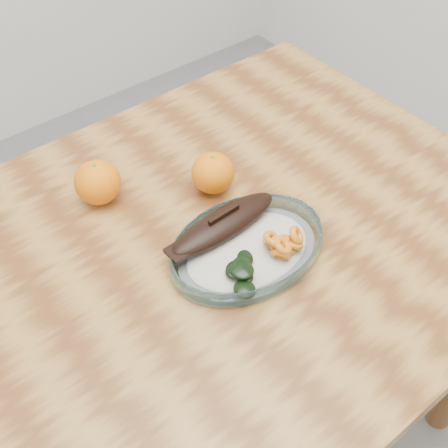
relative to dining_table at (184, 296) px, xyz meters
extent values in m
plane|color=slate|center=(0.00, 0.00, -0.65)|extent=(3.00, 3.00, 0.00)
cube|color=brown|center=(0.00, 0.00, 0.08)|extent=(1.20, 0.80, 0.04)
cylinder|color=brown|center=(0.54, 0.34, -0.30)|extent=(0.06, 0.06, 0.71)
ellipsoid|color=white|center=(0.09, -0.06, 0.10)|extent=(0.50, 0.38, 0.01)
torus|color=#81BCC7|center=(0.09, -0.06, 0.11)|extent=(0.51, 0.51, 0.03)
ellipsoid|color=white|center=(0.09, -0.06, 0.12)|extent=(0.45, 0.33, 0.02)
ellipsoid|color=black|center=(0.08, 0.00, 0.15)|extent=(0.21, 0.07, 0.04)
ellipsoid|color=black|center=(0.08, 0.00, 0.14)|extent=(0.18, 0.05, 0.02)
cube|color=black|center=(-0.01, -0.01, 0.15)|extent=(0.04, 0.04, 0.01)
cube|color=black|center=(0.08, 0.00, 0.16)|extent=(0.06, 0.01, 0.02)
torus|color=orange|center=(0.14, -0.09, 0.14)|extent=(0.04, 0.04, 0.03)
torus|color=orange|center=(0.12, -0.08, 0.14)|extent=(0.04, 0.04, 0.04)
torus|color=orange|center=(0.14, -0.09, 0.14)|extent=(0.05, 0.05, 0.03)
torus|color=orange|center=(0.15, -0.10, 0.14)|extent=(0.04, 0.04, 0.03)
torus|color=orange|center=(0.14, -0.10, 0.14)|extent=(0.04, 0.04, 0.04)
torus|color=orange|center=(0.13, -0.09, 0.14)|extent=(0.04, 0.04, 0.04)
torus|color=orange|center=(0.12, -0.09, 0.14)|extent=(0.05, 0.04, 0.04)
torus|color=orange|center=(0.11, -0.11, 0.14)|extent=(0.04, 0.03, 0.04)
torus|color=orange|center=(0.12, -0.10, 0.15)|extent=(0.04, 0.04, 0.03)
torus|color=orange|center=(0.15, -0.10, 0.15)|extent=(0.04, 0.04, 0.04)
torus|color=orange|center=(0.11, -0.09, 0.15)|extent=(0.03, 0.04, 0.04)
ellipsoid|color=black|center=(0.04, -0.09, 0.14)|extent=(0.04, 0.04, 0.01)
ellipsoid|color=black|center=(0.04, -0.09, 0.14)|extent=(0.04, 0.03, 0.01)
ellipsoid|color=black|center=(0.07, -0.08, 0.14)|extent=(0.04, 0.04, 0.01)
ellipsoid|color=black|center=(0.04, -0.10, 0.14)|extent=(0.03, 0.04, 0.01)
ellipsoid|color=black|center=(0.03, -0.12, 0.14)|extent=(0.04, 0.04, 0.01)
ellipsoid|color=black|center=(0.05, -0.09, 0.15)|extent=(0.05, 0.05, 0.01)
ellipsoid|color=black|center=(0.04, -0.09, 0.15)|extent=(0.04, 0.04, 0.01)
ellipsoid|color=black|center=(0.04, -0.10, 0.15)|extent=(0.04, 0.04, 0.01)
sphere|color=#FF6B05|center=(-0.03, 0.20, 0.14)|extent=(0.08, 0.08, 0.08)
sphere|color=#FF6B05|center=(0.14, 0.10, 0.14)|extent=(0.08, 0.08, 0.08)
camera|label=1|loc=(-0.30, -0.49, 0.79)|focal=45.00mm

